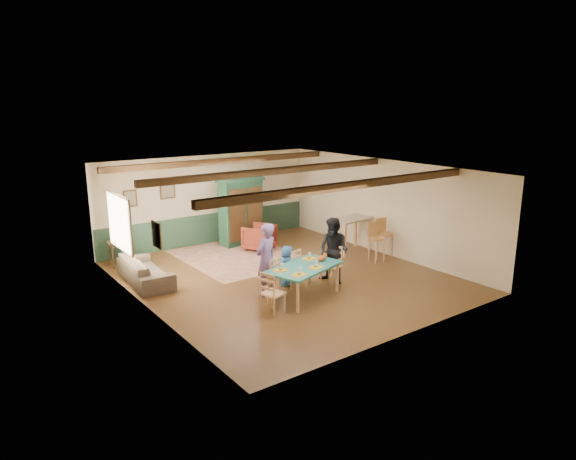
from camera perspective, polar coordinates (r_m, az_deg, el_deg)
floor at (r=12.89m, az=-0.42°, el=-5.21°), size 8.00×8.00×0.00m
wall_back at (r=15.86m, az=-8.87°, el=3.38°), size 7.00×0.02×2.70m
wall_left at (r=10.92m, az=-15.57°, el=-1.92°), size 0.02×8.00×2.70m
wall_right at (r=14.76m, az=10.70°, el=2.50°), size 0.02×8.00×2.70m
ceiling at (r=12.26m, az=-0.44°, el=6.79°), size 7.00×8.00×0.02m
wainscot_back at (r=16.03m, az=-8.72°, el=0.21°), size 6.95×0.03×0.90m
ceiling_beam_front at (r=10.50m, az=6.89°, el=4.94°), size 6.95×0.16×0.16m
ceiling_beam_mid at (r=12.59m, az=-1.51°, el=6.57°), size 6.95×0.16×0.16m
ceiling_beam_back at (r=14.79m, az=-7.27°, el=7.60°), size 6.95×0.16×0.16m
window_left at (r=12.44m, az=-18.28°, el=0.79°), size 0.06×1.60×1.30m
picture_left_wall at (r=10.28m, az=-14.37°, el=-0.51°), size 0.04×0.42×0.52m
picture_back_a at (r=15.22m, az=-13.25°, el=4.44°), size 0.45×0.04×0.55m
picture_back_b at (r=14.86m, az=-17.12°, el=3.37°), size 0.38×0.04×0.48m
dining_table at (r=11.47m, az=1.81°, el=-5.79°), size 1.95×1.43×0.73m
dining_chair_far_left at (r=11.54m, az=-2.13°, el=-5.15°), size 0.51×0.53×0.92m
dining_chair_far_right at (r=12.12m, az=0.19°, el=-4.19°), size 0.51×0.53×0.92m
dining_chair_end_left at (r=10.60m, az=-1.69°, el=-6.94°), size 0.53×0.51×0.92m
dining_chair_end_right at (r=12.31m, az=4.82°, el=-3.94°), size 0.53×0.51×0.92m
person_man at (r=11.47m, az=-2.45°, el=-3.31°), size 0.70×0.56×1.67m
person_woman at (r=12.29m, az=5.10°, el=-2.33°), size 0.80×0.92×1.60m
person_child at (r=12.15m, az=-0.11°, el=-4.00°), size 0.54×0.43×0.97m
cat at (r=11.69m, az=3.73°, el=-3.10°), size 0.37×0.23×0.17m
place_setting_near_left at (r=10.79m, az=1.24°, el=-4.75°), size 0.45×0.39×0.11m
place_setting_near_center at (r=11.27m, az=3.12°, el=-3.91°), size 0.45×0.39×0.11m
place_setting_far_left at (r=11.06m, az=-0.80°, el=-4.26°), size 0.45×0.39×0.11m
place_setting_far_right at (r=11.88m, az=2.37°, el=-2.96°), size 0.45×0.39×0.11m
area_rug at (r=14.56m, az=-5.44°, el=-2.94°), size 2.95×3.50×0.01m
armoire at (r=15.62m, az=-5.26°, el=2.08°), size 1.48×0.68×2.04m
armchair at (r=15.12m, az=-3.21°, el=-0.81°), size 1.10×1.11×0.75m
sofa at (r=12.88m, az=-15.58°, el=-4.34°), size 0.93×2.12×0.61m
end_table at (r=14.35m, az=-18.17°, el=-2.52°), size 0.57×0.57×0.65m
table_lamp at (r=14.19m, az=-18.36°, el=-0.10°), size 0.37×0.37×0.60m
counter_table at (r=14.97m, az=6.96°, el=-0.53°), size 1.26×0.80×1.00m
bar_stool_left at (r=14.09m, az=9.83°, el=-1.43°), size 0.41×0.45×1.07m
bar_stool_right at (r=14.49m, az=10.73°, el=-0.94°), size 0.41×0.45×1.12m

